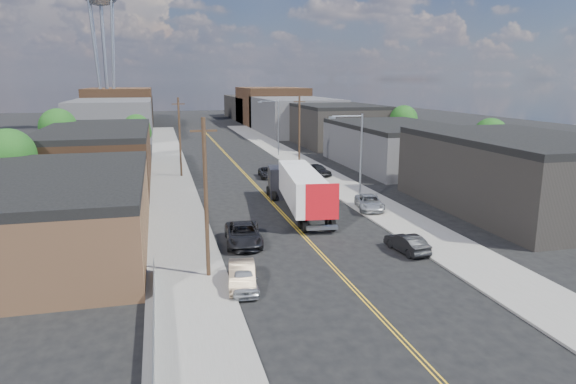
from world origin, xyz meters
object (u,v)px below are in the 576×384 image
car_left_b (242,275)px  car_right_lot_a (369,202)px  car_left_a (243,279)px  car_left_c (243,234)px  car_right_lot_c (318,170)px  car_ahead_truck (268,172)px  car_right_oncoming (407,243)px  semi_truck (296,186)px

car_left_b → car_right_lot_a: 20.97m
car_left_a → car_left_c: bearing=85.0°
car_left_b → car_right_lot_c: (15.09, 32.86, 0.18)m
car_left_b → car_ahead_truck: car_left_b is taller
car_left_a → car_right_lot_a: (14.60, 15.59, 0.15)m
car_left_b → car_ahead_truck: 35.13m
car_right_oncoming → car_right_lot_c: bearing=-101.4°
car_ahead_truck → car_right_lot_c: bearing=-6.0°
car_right_oncoming → car_left_c: bearing=-29.3°
semi_truck → car_left_a: semi_truck is taller
semi_truck → car_right_lot_a: 7.08m
car_left_c → car_right_oncoming: 12.04m
car_right_lot_a → car_right_lot_c: size_ratio=1.10×
car_left_c → car_right_lot_c: bearing=66.1°
car_left_a → car_left_c: (1.40, 8.54, 0.11)m
car_left_a → car_right_oncoming: 13.07m
car_right_oncoming → car_left_a: bearing=10.8°
car_ahead_truck → car_left_c: bearing=-101.6°
semi_truck → car_right_lot_c: bearing=72.9°
semi_truck → car_left_a: size_ratio=4.07×
car_right_oncoming → car_right_lot_a: bearing=-106.5°
semi_truck → car_left_b: size_ratio=3.66×
car_left_b → car_ahead_truck: size_ratio=0.96×
car_right_lot_a → car_ahead_truck: car_right_lot_a is taller
car_right_lot_c → car_right_oncoming: bearing=-111.3°
car_left_c → car_right_oncoming: (11.09, -4.68, -0.11)m
car_ahead_truck → car_left_a: bearing=-100.0°
car_left_a → car_ahead_truck: bearing=80.0°
car_right_lot_a → car_right_lot_c: car_right_lot_c is taller
car_right_oncoming → car_ahead_truck: car_right_oncoming is taller
car_right_lot_c → car_right_lot_a: bearing=-107.8°
car_right_oncoming → car_right_lot_c: car_right_lot_c is taller
car_left_b → car_left_c: size_ratio=0.78×
car_left_b → car_ahead_truck: (8.84, 34.00, -0.09)m
semi_truck → car_right_lot_c: 17.72m
semi_truck → car_right_oncoming: (4.59, -13.42, -1.69)m
car_left_b → car_ahead_truck: bearing=83.3°
car_left_c → car_right_lot_c: (13.69, 24.86, 0.12)m
car_right_oncoming → car_right_lot_a: car_right_lot_a is taller
semi_truck → car_right_oncoming: bearing=-64.2°
semi_truck → car_ahead_truck: size_ratio=3.52×
car_left_b → car_left_c: car_left_c is taller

